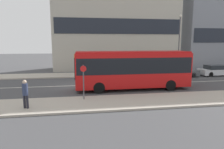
% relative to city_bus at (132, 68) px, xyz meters
% --- Properties ---
extents(ground_plane, '(120.00, 120.00, 0.00)m').
position_rel_city_bus_xyz_m(ground_plane, '(-5.13, 2.25, -1.97)').
color(ground_plane, '#444447').
extents(sidewalk_near, '(44.00, 3.50, 0.13)m').
position_rel_city_bus_xyz_m(sidewalk_near, '(-5.13, -4.00, -1.91)').
color(sidewalk_near, '#B2A899').
rests_on(sidewalk_near, ground_plane).
extents(sidewalk_far, '(44.00, 3.50, 0.13)m').
position_rel_city_bus_xyz_m(sidewalk_far, '(-5.13, 8.50, -1.91)').
color(sidewalk_far, '#B2A899').
rests_on(sidewalk_far, ground_plane).
extents(lane_centerline, '(41.80, 0.16, 0.01)m').
position_rel_city_bus_xyz_m(lane_centerline, '(-5.13, 2.25, -1.97)').
color(lane_centerline, silver).
rests_on(lane_centerline, ground_plane).
extents(city_bus, '(10.23, 2.54, 3.44)m').
position_rel_city_bus_xyz_m(city_bus, '(0.00, 0.00, 0.00)').
color(city_bus, red).
rests_on(city_bus, ground_plane).
extents(parked_car_0, '(4.41, 1.81, 1.36)m').
position_rel_city_bus_xyz_m(parked_car_0, '(7.55, 5.58, -1.33)').
color(parked_car_0, '#4C5156').
rests_on(parked_car_0, ground_plane).
extents(parked_car_1, '(4.36, 1.89, 1.35)m').
position_rel_city_bus_xyz_m(parked_car_1, '(12.64, 5.70, -1.33)').
color(parked_car_1, silver).
rests_on(parked_car_1, ground_plane).
extents(pedestrian_near_stop, '(0.34, 0.34, 1.80)m').
position_rel_city_bus_xyz_m(pedestrian_near_stop, '(-8.07, -4.57, -0.81)').
color(pedestrian_near_stop, '#23232D').
rests_on(pedestrian_near_stop, sidewalk_near).
extents(bus_stop_sign, '(0.44, 0.12, 2.52)m').
position_rel_city_bus_xyz_m(bus_stop_sign, '(-4.44, -3.11, -0.36)').
color(bus_stop_sign, '#4C4C51').
rests_on(bus_stop_sign, sidewalk_near).
extents(street_lamp, '(0.36, 0.36, 7.67)m').
position_rel_city_bus_xyz_m(street_lamp, '(8.38, 7.72, 2.77)').
color(street_lamp, '#4C4C51').
rests_on(street_lamp, sidewalk_far).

